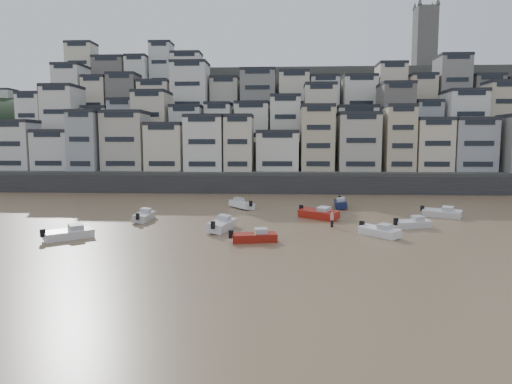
# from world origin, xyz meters

# --- Properties ---
(ground) EXTENTS (400.00, 400.00, 0.00)m
(ground) POSITION_xyz_m (0.00, 0.00, 0.00)
(ground) COLOR #8B6A4A
(ground) RESTS_ON ground
(harbor_wall) EXTENTS (140.00, 3.00, 3.50)m
(harbor_wall) POSITION_xyz_m (10.00, 65.00, 1.75)
(harbor_wall) COLOR #38383A
(harbor_wall) RESTS_ON ground
(hillside) EXTENTS (141.04, 66.00, 50.00)m
(hillside) POSITION_xyz_m (14.73, 104.84, 13.01)
(hillside) COLOR #4C4C47
(hillside) RESTS_ON ground
(boat_a) EXTENTS (5.13, 2.62, 1.34)m
(boat_a) POSITION_xyz_m (9.69, 20.78, 0.67)
(boat_a) COLOR maroon
(boat_a) RESTS_ON ground
(boat_b) EXTENTS (4.42, 4.95, 1.37)m
(boat_b) POSITION_xyz_m (22.65, 24.21, 0.69)
(boat_b) COLOR white
(boat_b) RESTS_ON ground
(boat_c) EXTENTS (3.17, 6.25, 1.63)m
(boat_c) POSITION_xyz_m (5.70, 26.62, 0.81)
(boat_c) COLOR silver
(boat_c) RESTS_ON ground
(boat_d) EXTENTS (5.11, 3.27, 1.33)m
(boat_d) POSITION_xyz_m (27.54, 29.29, 0.66)
(boat_d) COLOR silver
(boat_d) RESTS_ON ground
(boat_e) EXTENTS (5.87, 5.44, 1.65)m
(boat_e) POSITION_xyz_m (17.17, 35.16, 0.82)
(boat_e) COLOR #AA2014
(boat_e) RESTS_ON ground
(boat_f) EXTENTS (1.83, 5.51, 1.50)m
(boat_f) POSITION_xyz_m (-4.97, 32.37, 0.75)
(boat_f) COLOR silver
(boat_f) RESTS_ON ground
(boat_g) EXTENTS (5.43, 4.09, 1.44)m
(boat_g) POSITION_xyz_m (33.53, 37.21, 0.72)
(boat_g) COLOR silver
(boat_g) RESTS_ON ground
(boat_h) EXTENTS (4.77, 5.75, 1.55)m
(boat_h) POSITION_xyz_m (6.34, 44.16, 0.78)
(boat_h) COLOR white
(boat_h) RESTS_ON ground
(boat_i) EXTENTS (2.35, 6.03, 1.61)m
(boat_i) POSITION_xyz_m (21.30, 45.76, 0.81)
(boat_i) COLOR #141C41
(boat_i) RESTS_ON ground
(boat_j) EXTENTS (5.04, 4.80, 1.43)m
(boat_j) POSITION_xyz_m (-9.26, 20.93, 0.72)
(boat_j) COLOR white
(boat_j) RESTS_ON ground
(person_pink) EXTENTS (0.44, 0.44, 1.74)m
(person_pink) POSITION_xyz_m (18.28, 29.35, 0.87)
(person_pink) COLOR #CE9192
(person_pink) RESTS_ON ground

